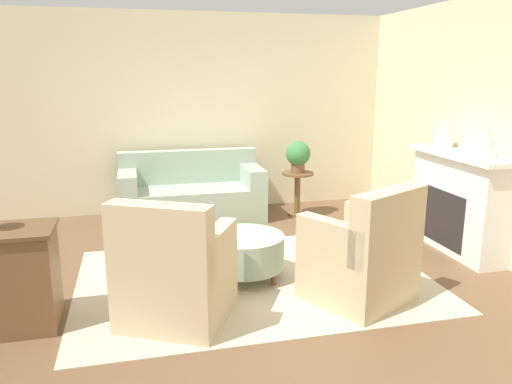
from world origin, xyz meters
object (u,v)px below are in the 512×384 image
at_px(vase_mantel_near, 443,138).
at_px(potted_plant_on_side_table, 298,155).
at_px(couch, 192,195).
at_px(side_table, 297,187).
at_px(armchair_right, 364,258).
at_px(vase_mantel_far, 486,147).
at_px(armchair_left, 174,276).
at_px(ottoman_table, 244,251).

xyz_separation_m(vase_mantel_near, potted_plant_on_side_table, (-1.28, 1.42, -0.38)).
bearing_deg(potted_plant_on_side_table, couch, 172.21).
bearing_deg(vase_mantel_near, couch, 149.43).
bearing_deg(couch, potted_plant_on_side_table, -7.79).
relative_size(side_table, potted_plant_on_side_table, 1.41).
relative_size(armchair_right, potted_plant_on_side_table, 2.43).
relative_size(couch, vase_mantel_far, 6.56).
relative_size(side_table, vase_mantel_near, 2.11).
distance_m(side_table, vase_mantel_far, 2.64).
bearing_deg(armchair_left, vase_mantel_near, 22.07).
xyz_separation_m(armchair_right, vase_mantel_far, (1.58, 0.58, 0.84)).
height_order(armchair_right, vase_mantel_far, vase_mantel_far).
xyz_separation_m(side_table, potted_plant_on_side_table, (0.00, 0.00, 0.46)).
relative_size(ottoman_table, vase_mantel_far, 2.68).
relative_size(armchair_left, armchair_right, 1.00).
xyz_separation_m(couch, vase_mantel_far, (2.75, -2.35, 0.91)).
xyz_separation_m(armchair_right, potted_plant_on_side_table, (0.30, 2.73, 0.46)).
distance_m(couch, vase_mantel_far, 3.73).
bearing_deg(vase_mantel_far, side_table, 120.81).
height_order(vase_mantel_far, potted_plant_on_side_table, vase_mantel_far).
bearing_deg(vase_mantel_far, armchair_right, -159.85).
height_order(couch, armchair_right, armchair_right).
height_order(couch, side_table, couch).
xyz_separation_m(armchair_right, side_table, (0.30, 2.73, 0.01)).
distance_m(couch, vase_mantel_near, 3.32).
xyz_separation_m(couch, vase_mantel_near, (2.75, -1.62, 0.91)).
height_order(ottoman_table, vase_mantel_far, vase_mantel_far).
relative_size(couch, armchair_left, 1.80).
relative_size(couch, vase_mantel_near, 6.53).
distance_m(armchair_right, potted_plant_on_side_table, 2.79).
height_order(side_table, vase_mantel_near, vase_mantel_near).
bearing_deg(armchair_right, potted_plant_on_side_table, 83.82).
distance_m(ottoman_table, vase_mantel_near, 2.73).
bearing_deg(ottoman_table, armchair_right, -38.77).
bearing_deg(vase_mantel_far, potted_plant_on_side_table, 120.81).
height_order(armchair_right, potted_plant_on_side_table, potted_plant_on_side_table).
relative_size(armchair_right, side_table, 1.72).
bearing_deg(vase_mantel_far, ottoman_table, 176.49).
xyz_separation_m(ottoman_table, side_table, (1.21, 2.00, 0.13)).
xyz_separation_m(ottoman_table, vase_mantel_near, (2.49, 0.58, 0.96)).
bearing_deg(armchair_right, couch, 111.75).
relative_size(armchair_left, ottoman_table, 1.36).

